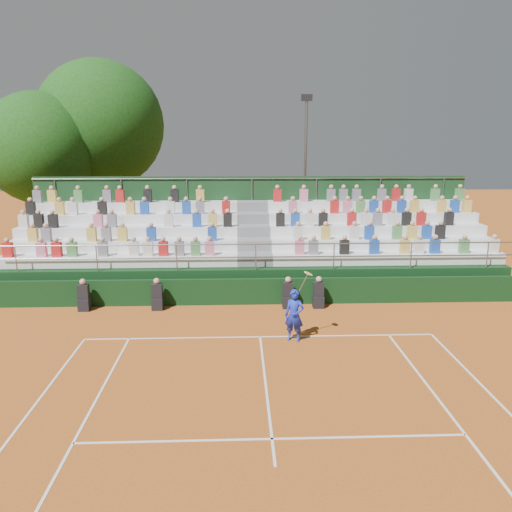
{
  "coord_description": "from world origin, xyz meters",
  "views": [
    {
      "loc": [
        -0.68,
        -14.71,
        6.13
      ],
      "look_at": [
        0.0,
        3.5,
        1.8
      ],
      "focal_mm": 35.0,
      "sensor_mm": 36.0,
      "label": 1
    }
  ],
  "objects_px": {
    "tree_west": "(41,149)",
    "floodlight_mast": "(305,160)",
    "tennis_player": "(294,315)",
    "tree_east": "(100,125)"
  },
  "relations": [
    {
      "from": "tennis_player",
      "to": "floodlight_mast",
      "type": "bearing_deg",
      "value": 81.36
    },
    {
      "from": "tree_west",
      "to": "tennis_player",
      "type": "bearing_deg",
      "value": -46.92
    },
    {
      "from": "tennis_player",
      "to": "floodlight_mast",
      "type": "distance_m",
      "value": 14.66
    },
    {
      "from": "tree_west",
      "to": "floodlight_mast",
      "type": "bearing_deg",
      "value": 4.07
    },
    {
      "from": "tree_east",
      "to": "floodlight_mast",
      "type": "xyz_separation_m",
      "value": [
        11.57,
        -1.22,
        -1.93
      ]
    },
    {
      "from": "tennis_player",
      "to": "tree_east",
      "type": "distance_m",
      "value": 18.84
    },
    {
      "from": "tennis_player",
      "to": "tree_west",
      "type": "height_order",
      "value": "tree_west"
    },
    {
      "from": "tree_east",
      "to": "floodlight_mast",
      "type": "relative_size",
      "value": 1.24
    },
    {
      "from": "tennis_player",
      "to": "floodlight_mast",
      "type": "height_order",
      "value": "floodlight_mast"
    },
    {
      "from": "tennis_player",
      "to": "tree_west",
      "type": "xyz_separation_m",
      "value": [
        -12.08,
        12.91,
        4.74
      ]
    }
  ]
}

